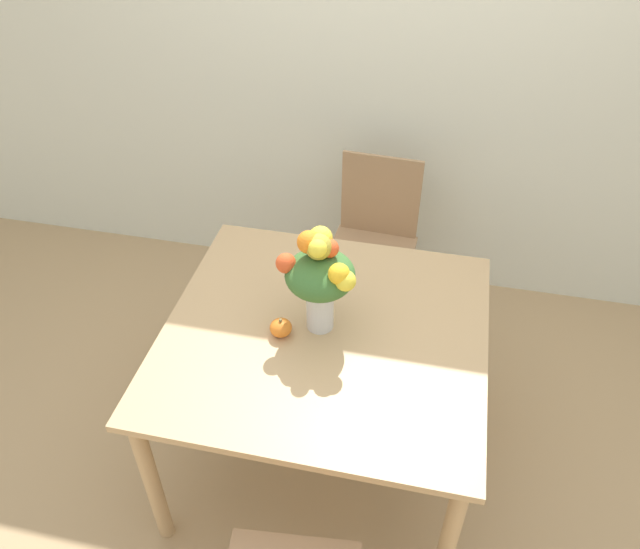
# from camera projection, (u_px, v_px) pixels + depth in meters

# --- Properties ---
(ground_plane) EXTENTS (12.00, 12.00, 0.00)m
(ground_plane) POSITION_uv_depth(u_px,v_px,m) (324.00, 450.00, 2.80)
(ground_plane) COLOR tan
(wall_back) EXTENTS (8.00, 0.06, 2.70)m
(wall_back) POSITION_uv_depth(u_px,v_px,m) (385.00, 44.00, 2.94)
(wall_back) COLOR silver
(wall_back) RESTS_ON ground_plane
(dining_table) EXTENTS (1.19, 1.14, 0.75)m
(dining_table) POSITION_uv_depth(u_px,v_px,m) (325.00, 348.00, 2.37)
(dining_table) COLOR tan
(dining_table) RESTS_ON ground_plane
(flower_vase) EXTENTS (0.29, 0.25, 0.42)m
(flower_vase) POSITION_uv_depth(u_px,v_px,m) (320.00, 275.00, 2.18)
(flower_vase) COLOR silver
(flower_vase) RESTS_ON dining_table
(pumpkin) EXTENTS (0.08, 0.08, 0.08)m
(pumpkin) POSITION_uv_depth(u_px,v_px,m) (281.00, 328.00, 2.28)
(pumpkin) COLOR orange
(pumpkin) RESTS_ON dining_table
(dining_chair_near_window) EXTENTS (0.44, 0.44, 0.92)m
(dining_chair_near_window) POSITION_uv_depth(u_px,v_px,m) (373.00, 244.00, 3.17)
(dining_chair_near_window) COLOR #9E7A56
(dining_chair_near_window) RESTS_ON ground_plane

